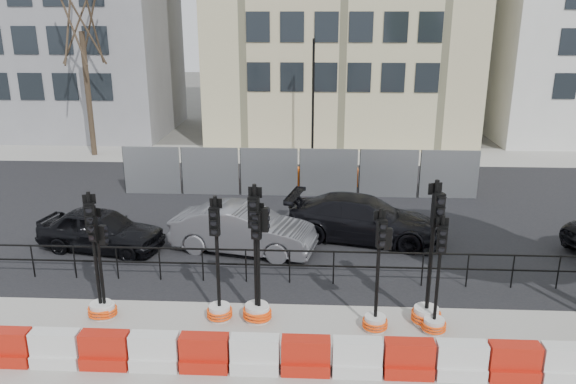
# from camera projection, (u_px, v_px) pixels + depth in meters

# --- Properties ---
(ground) EXTENTS (120.00, 120.00, 0.00)m
(ground) POSITION_uv_depth(u_px,v_px,m) (287.00, 305.00, 14.35)
(ground) COLOR #51514C
(ground) RESTS_ON ground
(sidewalk_near) EXTENTS (40.00, 6.00, 0.02)m
(sidewalk_near) POSITION_uv_depth(u_px,v_px,m) (280.00, 377.00, 11.49)
(sidewalk_near) COLOR gray
(sidewalk_near) RESTS_ON ground
(road) EXTENTS (40.00, 14.00, 0.03)m
(road) POSITION_uv_depth(u_px,v_px,m) (297.00, 212.00, 21.00)
(road) COLOR black
(road) RESTS_ON ground
(sidewalk_far) EXTENTS (40.00, 4.00, 0.02)m
(sidewalk_far) POSITION_uv_depth(u_px,v_px,m) (303.00, 155.00, 29.57)
(sidewalk_far) COLOR gray
(sidewalk_far) RESTS_ON ground
(building_grey) EXTENTS (11.00, 9.06, 14.00)m
(building_grey) POSITION_uv_depth(u_px,v_px,m) (75.00, 16.00, 33.83)
(building_grey) COLOR gray
(building_grey) RESTS_ON ground
(kerb_railing) EXTENTS (18.00, 0.04, 1.00)m
(kerb_railing) POSITION_uv_depth(u_px,v_px,m) (290.00, 261.00, 15.28)
(kerb_railing) COLOR black
(kerb_railing) RESTS_ON ground
(heras_fencing) EXTENTS (14.33, 1.72, 2.00)m
(heras_fencing) POSITION_uv_depth(u_px,v_px,m) (288.00, 174.00, 23.40)
(heras_fencing) COLOR gray
(heras_fencing) RESTS_ON ground
(lamp_post_far) EXTENTS (0.12, 0.56, 6.00)m
(lamp_post_far) POSITION_uv_depth(u_px,v_px,m) (313.00, 97.00, 27.61)
(lamp_post_far) COLOR black
(lamp_post_far) RESTS_ON ground
(tree_bare_far) EXTENTS (2.00, 2.00, 9.00)m
(tree_bare_far) POSITION_uv_depth(u_px,v_px,m) (81.00, 24.00, 27.61)
(tree_bare_far) COLOR #473828
(tree_bare_far) RESTS_ON ground
(barrier_row) EXTENTS (16.75, 0.50, 0.80)m
(barrier_row) POSITION_uv_depth(u_px,v_px,m) (280.00, 356.00, 11.57)
(barrier_row) COLOR red
(barrier_row) RESTS_ON ground
(traffic_signal_a) EXTENTS (0.64, 0.64, 3.24)m
(traffic_signal_a) POSITION_uv_depth(u_px,v_px,m) (99.00, 293.00, 13.55)
(traffic_signal_a) COLOR white
(traffic_signal_a) RESTS_ON ground
(traffic_signal_b) EXTENTS (0.57, 0.57, 2.90)m
(traffic_signal_b) POSITION_uv_depth(u_px,v_px,m) (103.00, 292.00, 13.53)
(traffic_signal_b) COLOR white
(traffic_signal_b) RESTS_ON ground
(traffic_signal_c) EXTENTS (0.62, 0.62, 3.17)m
(traffic_signal_c) POSITION_uv_depth(u_px,v_px,m) (219.00, 296.00, 13.45)
(traffic_signal_c) COLOR white
(traffic_signal_c) RESTS_ON ground
(traffic_signal_d) EXTENTS (0.68, 0.68, 3.46)m
(traffic_signal_d) POSITION_uv_depth(u_px,v_px,m) (257.00, 290.00, 13.37)
(traffic_signal_d) COLOR white
(traffic_signal_d) RESTS_ON ground
(traffic_signal_e) EXTENTS (0.61, 0.61, 3.08)m
(traffic_signal_e) POSITION_uv_depth(u_px,v_px,m) (259.00, 298.00, 13.39)
(traffic_signal_e) COLOR white
(traffic_signal_e) RESTS_ON ground
(traffic_signal_f) EXTENTS (0.60, 0.60, 3.04)m
(traffic_signal_f) POSITION_uv_depth(u_px,v_px,m) (377.00, 303.00, 12.98)
(traffic_signal_f) COLOR white
(traffic_signal_f) RESTS_ON ground
(traffic_signal_g) EXTENTS (0.57, 0.57, 2.91)m
(traffic_signal_g) POSITION_uv_depth(u_px,v_px,m) (435.00, 310.00, 12.92)
(traffic_signal_g) COLOR white
(traffic_signal_g) RESTS_ON ground
(traffic_signal_h) EXTENTS (0.71, 0.71, 3.61)m
(traffic_signal_h) POSITION_uv_depth(u_px,v_px,m) (428.00, 296.00, 13.23)
(traffic_signal_h) COLOR white
(traffic_signal_h) RESTS_ON ground
(car_a) EXTENTS (3.08, 4.55, 1.34)m
(car_a) POSITION_uv_depth(u_px,v_px,m) (101.00, 230.00, 17.53)
(car_a) COLOR black
(car_a) RESTS_ON ground
(car_b) EXTENTS (3.42, 5.11, 1.47)m
(car_b) POSITION_uv_depth(u_px,v_px,m) (243.00, 229.00, 17.38)
(car_b) COLOR #525258
(car_b) RESTS_ON ground
(car_c) EXTENTS (4.23, 5.89, 1.45)m
(car_c) POSITION_uv_depth(u_px,v_px,m) (363.00, 219.00, 18.32)
(car_c) COLOR black
(car_c) RESTS_ON ground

